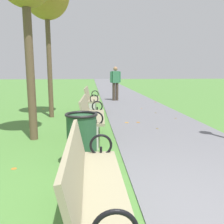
{
  "coord_description": "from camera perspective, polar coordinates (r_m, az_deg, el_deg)",
  "views": [
    {
      "loc": [
        -0.5,
        -1.87,
        1.45
      ],
      "look_at": [
        -0.05,
        3.26,
        0.55
      ],
      "focal_mm": 38.03,
      "sensor_mm": 36.0,
      "label": 1
    }
  ],
  "objects": [
    {
      "name": "park_bench_3",
      "position": [
        8.14,
        -5.0,
        3.07
      ],
      "size": [
        0.53,
        1.62,
        0.9
      ],
      "color": "gray",
      "rests_on": "ground"
    },
    {
      "name": "paved_walkway",
      "position": [
        20.0,
        0.11,
        5.79
      ],
      "size": [
        2.56,
        44.0,
        0.02
      ],
      "primitive_type": "cube",
      "color": "slate",
      "rests_on": "ground"
    },
    {
      "name": "scattered_leaves",
      "position": [
        5.87,
        -2.71,
        -4.3
      ],
      "size": [
        4.98,
        10.91,
        0.02
      ],
      "color": "#BC842D",
      "rests_on": "ground"
    },
    {
      "name": "trash_bin",
      "position": [
        3.58,
        -7.25,
        -6.85
      ],
      "size": [
        0.48,
        0.48,
        0.84
      ],
      "color": "#234C2D",
      "rests_on": "ground"
    },
    {
      "name": "pedestrian_walking",
      "position": [
        11.51,
        0.83,
        7.31
      ],
      "size": [
        0.52,
        0.28,
        1.62
      ],
      "color": "#3D3328",
      "rests_on": "paved_walkway"
    },
    {
      "name": "park_bench_2",
      "position": [
        5.09,
        -4.95,
        -1.06
      ],
      "size": [
        0.54,
        1.62,
        0.9
      ],
      "color": "gray",
      "rests_on": "ground"
    },
    {
      "name": "park_bench_1",
      "position": [
        2.14,
        -4.76,
        -17.0
      ],
      "size": [
        0.49,
        1.6,
        0.9
      ],
      "color": "gray",
      "rests_on": "ground"
    }
  ]
}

